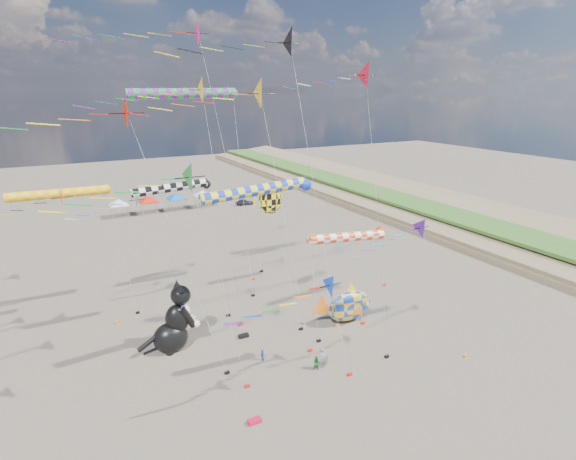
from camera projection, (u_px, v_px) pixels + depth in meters
The scene contains 29 objects.
ground at pixel (351, 417), 30.47m from camera, with size 260.00×260.00×0.00m, color brown.
delta_kite_0 at pixel (268, 97), 30.28m from camera, with size 11.37×2.42×22.27m.
delta_kite_1 at pixel (187, 93), 34.40m from camera, with size 11.28×2.24×22.42m.
delta_kite_2 at pixel (118, 118), 26.54m from camera, with size 14.45×2.30×21.10m.
delta_kite_3 at pixel (295, 44), 32.78m from camera, with size 13.42×2.52×25.99m.
delta_kite_4 at pixel (188, 34), 41.95m from camera, with size 17.19×2.74×27.89m.
delta_kite_5 at pixel (305, 288), 30.54m from camera, with size 10.05×1.86×9.63m.
delta_kite_6 at pixel (133, 202), 45.30m from camera, with size 8.88×1.69×11.61m.
delta_kite_7 at pixel (369, 77), 42.58m from camera, with size 11.36×2.75×24.00m.
delta_kite_8 at pixel (59, 200), 37.52m from camera, with size 7.87×1.86×13.70m.
delta_kite_9 at pixel (182, 180), 27.01m from camera, with size 10.39×2.08×17.40m.
delta_kite_10 at pixel (433, 238), 31.65m from camera, with size 9.92×1.65×12.49m.
windsock_0 at pixel (175, 188), 38.15m from camera, with size 8.07×0.79×13.71m.
windsock_1 at pixel (261, 190), 32.96m from camera, with size 10.20×0.88×14.64m.
windsock_2 at pixel (63, 194), 38.54m from camera, with size 9.53×0.86×13.18m.
windsock_3 at pixel (351, 237), 32.01m from camera, with size 7.78×0.74×11.61m.
windsock_4 at pixel (230, 195), 50.13m from camera, with size 6.92×0.72×10.47m.
windsock_5 at pixel (188, 94), 39.53m from camera, with size 11.13×0.96×21.41m.
angelfish_kite at pixel (269, 201), 38.59m from camera, with size 3.74×3.02×13.54m.
cat_inflatable at pixel (173, 317), 37.69m from camera, with size 4.47×2.23×6.03m, color black, non-canonical shape.
fish_inflatable at pixel (348, 306), 42.39m from camera, with size 6.13×3.13×4.06m.
person_adult at pixel (323, 359), 35.43m from camera, with size 0.68×0.45×1.88m, color slate.
child_green at pixel (317, 363), 35.40m from camera, with size 0.58×0.45×1.19m, color #197725.
child_blue at pixel (262, 355), 36.72m from camera, with size 0.55×0.23×0.94m, color #292DAF.
kite_bag_0 at pixel (255, 421), 29.85m from camera, with size 0.90×0.44×0.30m, color red.
kite_bag_1 at pixel (244, 336), 40.22m from camera, with size 0.90×0.44×0.30m, color black.
kite_bag_2 at pixel (365, 302), 46.57m from camera, with size 0.90×0.44×0.30m, color blue.
tent_row at pixel (162, 195), 80.72m from camera, with size 19.20×4.20×3.80m.
parked_car at pixel (244, 202), 86.58m from camera, with size 1.36×3.38×1.15m, color #26262D.
Camera 1 is at (-15.72, -20.29, 21.18)m, focal length 28.00 mm.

